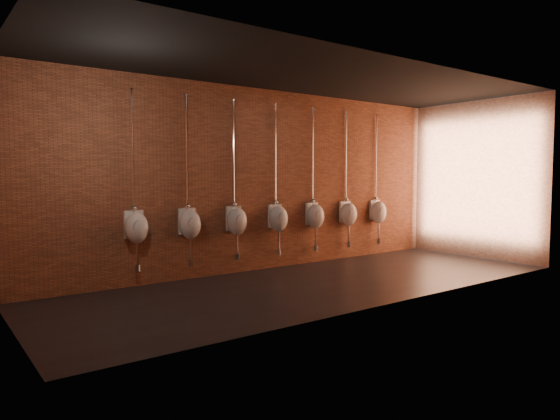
{
  "coord_description": "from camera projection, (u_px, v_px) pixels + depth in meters",
  "views": [
    {
      "loc": [
        -5.06,
        -5.82,
        1.68
      ],
      "look_at": [
        -0.09,
        0.9,
        1.1
      ],
      "focal_mm": 32.0,
      "sensor_mm": 36.0,
      "label": 1
    }
  ],
  "objects": [
    {
      "name": "urinal_6",
      "position": [
        378.0,
        212.0,
        10.51
      ],
      "size": [
        0.38,
        0.34,
        2.71
      ],
      "color": "white",
      "rests_on": "ground"
    },
    {
      "name": "room_shell",
      "position": [
        319.0,
        154.0,
        7.65
      ],
      "size": [
        8.54,
        3.04,
        3.22
      ],
      "color": "black",
      "rests_on": "ground"
    },
    {
      "name": "ground",
      "position": [
        319.0,
        283.0,
        7.79
      ],
      "size": [
        8.5,
        8.5,
        0.0
      ],
      "primitive_type": "plane",
      "color": "black",
      "rests_on": "ground"
    },
    {
      "name": "urinal_3",
      "position": [
        278.0,
        218.0,
        8.96
      ],
      "size": [
        0.38,
        0.34,
        2.71
      ],
      "color": "white",
      "rests_on": "ground"
    },
    {
      "name": "urinal_1",
      "position": [
        190.0,
        223.0,
        7.92
      ],
      "size": [
        0.38,
        0.34,
        2.71
      ],
      "color": "white",
      "rests_on": "ground"
    },
    {
      "name": "urinal_4",
      "position": [
        315.0,
        215.0,
        9.48
      ],
      "size": [
        0.38,
        0.34,
        2.71
      ],
      "color": "white",
      "rests_on": "ground"
    },
    {
      "name": "urinal_5",
      "position": [
        348.0,
        213.0,
        10.0
      ],
      "size": [
        0.38,
        0.34,
        2.71
      ],
      "color": "white",
      "rests_on": "ground"
    },
    {
      "name": "urinal_2",
      "position": [
        237.0,
        220.0,
        8.44
      ],
      "size": [
        0.38,
        0.34,
        2.71
      ],
      "color": "white",
      "rests_on": "ground"
    },
    {
      "name": "urinal_0",
      "position": [
        136.0,
        227.0,
        7.41
      ],
      "size": [
        0.38,
        0.34,
        2.71
      ],
      "color": "white",
      "rests_on": "ground"
    }
  ]
}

